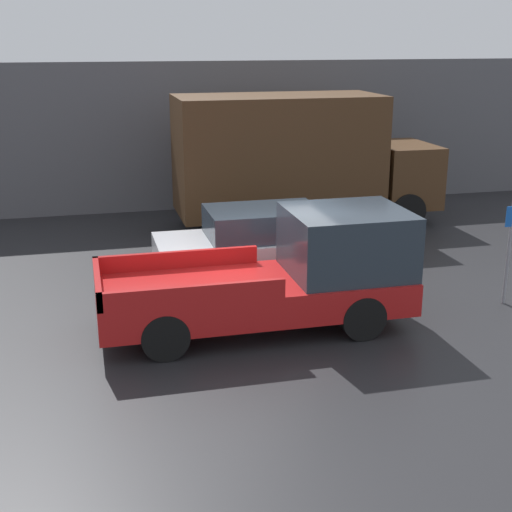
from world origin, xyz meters
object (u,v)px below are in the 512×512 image
object	(u,v)px
pickup_truck	(288,274)
delivery_truck	(295,158)
parking_sign	(509,246)
car	(259,243)
newspaper_box	(317,187)

from	to	relation	value
pickup_truck	delivery_truck	world-z (taller)	delivery_truck
pickup_truck	parking_sign	bearing A→B (deg)	0.62
pickup_truck	parking_sign	distance (m)	4.48
car	pickup_truck	bearing A→B (deg)	-92.99
delivery_truck	newspaper_box	world-z (taller)	delivery_truck
newspaper_box	delivery_truck	bearing A→B (deg)	-120.80
pickup_truck	car	size ratio (longest dim) A/B	1.27
pickup_truck	newspaper_box	xyz separation A→B (m)	(3.68, 9.31, -0.44)
pickup_truck	car	distance (m)	2.73
delivery_truck	newspaper_box	size ratio (longest dim) A/B	6.63
car	delivery_truck	world-z (taller)	delivery_truck
delivery_truck	newspaper_box	bearing A→B (deg)	59.20
delivery_truck	parking_sign	size ratio (longest dim) A/B	3.46
delivery_truck	parking_sign	world-z (taller)	delivery_truck
parking_sign	newspaper_box	distance (m)	9.32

